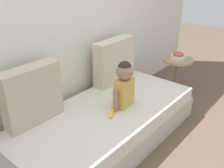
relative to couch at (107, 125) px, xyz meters
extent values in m
plane|color=brown|center=(0.00, 0.00, -0.19)|extent=(12.00, 12.00, 0.00)
cube|color=silver|center=(0.00, 0.60, 1.10)|extent=(5.29, 0.10, 2.57)
cube|color=beige|center=(0.00, 0.00, -0.07)|extent=(2.09, 0.94, 0.25)
cube|color=silver|center=(0.00, 0.00, 0.13)|extent=(2.02, 0.91, 0.14)
cube|color=#C1B29E|center=(-0.57, 0.37, 0.46)|extent=(0.55, 0.16, 0.53)
cube|color=beige|center=(0.57, 0.37, 0.46)|extent=(0.59, 0.16, 0.53)
cube|color=gold|center=(0.17, -0.09, 0.34)|extent=(0.22, 0.14, 0.30)
sphere|color=#9E755B|center=(0.17, -0.09, 0.57)|extent=(0.17, 0.17, 0.17)
sphere|color=#2D231E|center=(0.17, -0.09, 0.61)|extent=(0.13, 0.13, 0.13)
cylinder|color=#9E755B|center=(0.04, -0.09, 0.30)|extent=(0.06, 0.06, 0.22)
cylinder|color=#9E755B|center=(0.31, -0.09, 0.30)|extent=(0.06, 0.06, 0.22)
ellipsoid|color=yellow|center=(-0.04, -0.10, 0.21)|extent=(0.17, 0.13, 0.04)
cylinder|color=tan|center=(1.45, -0.03, 0.32)|extent=(0.42, 0.42, 0.03)
cylinder|color=#866E51|center=(1.45, -0.03, 0.06)|extent=(0.04, 0.04, 0.49)
cylinder|color=#866E51|center=(1.45, -0.03, -0.18)|extent=(0.23, 0.23, 0.02)
cylinder|color=silver|center=(1.45, -0.03, 0.36)|extent=(0.21, 0.21, 0.05)
ellipsoid|color=#CC4C42|center=(1.45, -0.03, 0.40)|extent=(0.14, 0.14, 0.07)
camera|label=1|loc=(-1.63, -1.45, 1.53)|focal=40.74mm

